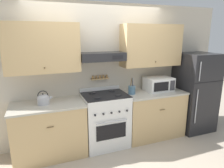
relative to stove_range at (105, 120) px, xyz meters
The scene contains 9 objects.
ground_plane 0.59m from the stove_range, 90.00° to the right, with size 16.00×16.00×0.00m, color #B2A38E.
wall_back 1.02m from the stove_range, 87.72° to the left, with size 5.20×0.46×2.55m.
counter_left 0.97m from the stove_range, behind, with size 1.16×0.66×0.91m.
counter_right 1.00m from the stove_range, ahead, with size 1.21×0.66×0.91m.
stove_range is the anchor object (origin of this frame).
refrigerator 2.01m from the stove_range, ahead, with size 0.73×0.72×1.63m.
tea_kettle 1.15m from the stove_range, behind, with size 0.24×0.19×0.23m.
microwave 1.27m from the stove_range, ahead, with size 0.53×0.38×0.27m.
utensil_crock 0.74m from the stove_range, ahead, with size 0.13×0.13×0.31m.
Camera 1 is at (-1.08, -2.86, 2.00)m, focal length 32.00 mm.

